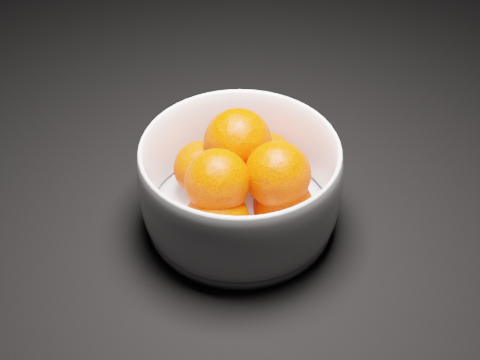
{
  "coord_description": "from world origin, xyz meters",
  "views": [
    {
      "loc": [
        0.26,
        -0.22,
        0.47
      ],
      "look_at": [
        0.25,
        0.25,
        0.05
      ],
      "focal_mm": 50.0,
      "sensor_mm": 36.0,
      "label": 1
    }
  ],
  "objects": [
    {
      "name": "orange_pile",
      "position": [
        0.25,
        0.25,
        0.06
      ],
      "size": [
        0.14,
        0.14,
        0.1
      ],
      "color": "#F22F00",
      "rests_on": "bowl"
    },
    {
      "name": "bowl",
      "position": [
        0.25,
        0.25,
        0.05
      ],
      "size": [
        0.19,
        0.19,
        0.09
      ],
      "rotation": [
        0.0,
        0.0,
        -0.2
      ],
      "color": "silver",
      "rests_on": "ground"
    }
  ]
}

